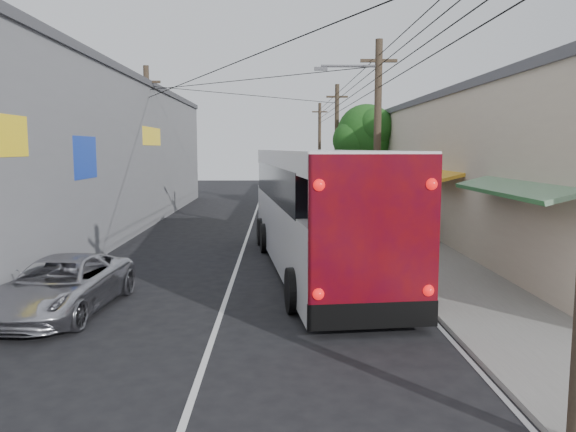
# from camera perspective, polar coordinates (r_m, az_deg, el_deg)

# --- Properties ---
(ground) EXTENTS (120.00, 120.00, 0.00)m
(ground) POSITION_cam_1_polar(r_m,az_deg,el_deg) (9.66, -9.43, -17.04)
(ground) COLOR black
(ground) RESTS_ON ground
(sidewalk) EXTENTS (3.00, 80.00, 0.12)m
(sidewalk) POSITION_cam_1_polar(r_m,az_deg,el_deg) (29.44, 9.02, -0.69)
(sidewalk) COLOR slate
(sidewalk) RESTS_ON ground
(building_right) EXTENTS (7.09, 40.00, 6.25)m
(building_right) POSITION_cam_1_polar(r_m,az_deg,el_deg) (32.21, 16.42, 5.28)
(building_right) COLOR beige
(building_right) RESTS_ON ground
(building_left) EXTENTS (7.20, 36.00, 7.25)m
(building_left) POSITION_cam_1_polar(r_m,az_deg,el_deg) (28.48, -21.41, 5.92)
(building_left) COLOR gray
(building_left) RESTS_ON ground
(utility_poles) EXTENTS (11.80, 45.28, 8.00)m
(utility_poles) POSITION_cam_1_polar(r_m,az_deg,el_deg) (29.11, 2.45, 7.33)
(utility_poles) COLOR #473828
(utility_poles) RESTS_ON ground
(street_tree) EXTENTS (4.40, 4.00, 6.60)m
(street_tree) POSITION_cam_1_polar(r_m,az_deg,el_deg) (35.19, 8.04, 8.08)
(street_tree) COLOR #3F2B19
(street_tree) RESTS_ON ground
(coach_bus) EXTENTS (4.21, 13.55, 3.84)m
(coach_bus) POSITION_cam_1_polar(r_m,az_deg,el_deg) (17.99, 2.87, 0.78)
(coach_bus) COLOR white
(coach_bus) RESTS_ON ground
(jeepney) EXTENTS (2.59, 4.92, 1.32)m
(jeepney) POSITION_cam_1_polar(r_m,az_deg,el_deg) (14.48, -22.03, -6.56)
(jeepney) COLOR silver
(jeepney) RESTS_ON ground
(parked_suv) EXTENTS (3.11, 6.43, 1.80)m
(parked_suv) POSITION_cam_1_polar(r_m,az_deg,el_deg) (22.18, 7.37, -0.94)
(parked_suv) COLOR #A1A1A9
(parked_suv) RESTS_ON ground
(parked_car_mid) EXTENTS (2.15, 4.43, 1.46)m
(parked_car_mid) POSITION_cam_1_polar(r_m,az_deg,el_deg) (32.58, 3.25, 1.29)
(parked_car_mid) COLOR #26252A
(parked_car_mid) RESTS_ON ground
(parked_car_far) EXTENTS (1.75, 4.09, 1.31)m
(parked_car_far) POSITION_cam_1_polar(r_m,az_deg,el_deg) (41.76, 2.37, 2.43)
(parked_car_far) COLOR black
(parked_car_far) RESTS_ON ground
(pedestrian_near) EXTENTS (0.69, 0.52, 1.69)m
(pedestrian_near) POSITION_cam_1_polar(r_m,az_deg,el_deg) (25.30, 10.88, 0.11)
(pedestrian_near) COLOR #C96A94
(pedestrian_near) RESTS_ON sidewalk
(pedestrian_far) EXTENTS (0.91, 0.85, 1.50)m
(pedestrian_far) POSITION_cam_1_polar(r_m,az_deg,el_deg) (23.61, 13.97, -0.69)
(pedestrian_far) COLOR #8EAACF
(pedestrian_far) RESTS_ON sidewalk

